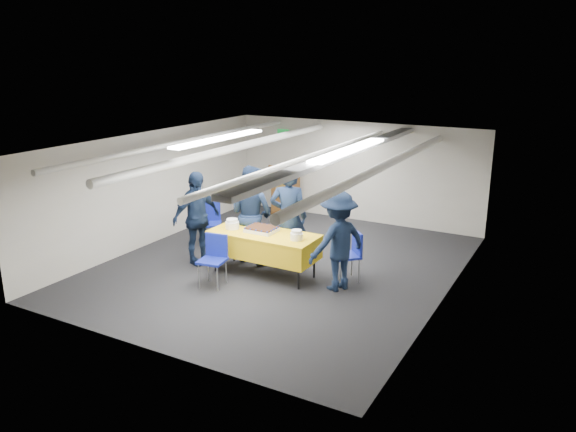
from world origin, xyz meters
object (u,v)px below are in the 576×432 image
Objects in this scene: sheet_cake at (262,229)px; sailor_c at (197,218)px; sailor_a at (288,217)px; serving_table at (264,244)px; chair_left at (211,219)px; podium at (285,190)px; sailor_b at (252,214)px; chair_right at (351,251)px; sailor_d at (338,241)px; chair_near at (214,255)px.

sheet_cake is 1.33m from sailor_c.
sheet_cake is 0.28× the size of sailor_a.
chair_left is (-1.82, 0.90, -0.03)m from serving_table.
podium is 2.65m from chair_left.
podium is 3.20m from sailor_b.
sailor_c is (-0.82, -0.59, -0.04)m from sailor_b.
podium is 0.72× the size of sailor_c.
sailor_b is (-2.01, -0.01, 0.38)m from chair_right.
sailor_a is at bearing 66.26° from sheet_cake.
sailor_a reaches higher than sheet_cake.
serving_table is 1.16× the size of sailor_d.
serving_table is 1.53m from chair_right.
sailor_c is (0.15, -3.63, 0.26)m from podium.
sheet_cake is at bearing -67.17° from podium.
sailor_d is at bearing 174.05° from sailor_b.
serving_table is 0.72m from sailor_a.
sailor_a is (1.99, -0.30, 0.40)m from chair_left.
sheet_cake is at bearing 145.48° from serving_table.
sailor_a is at bearing 176.18° from chair_right.
podium is 1.44× the size of chair_right.
chair_left is at bearing 153.72° from serving_table.
podium reaches higher than sheet_cake.
chair_right is 0.48× the size of sailor_b.
sailor_c is (-2.83, -0.60, 0.34)m from chair_right.
serving_table is 1.42m from sailor_d.
chair_left is (-1.32, 1.68, 0.00)m from chair_near.
serving_table is 2.03m from chair_left.
serving_table is 2.22× the size of chair_left.
sailor_b is at bearing 92.99° from chair_near.
chair_near is 0.48× the size of sailor_b.
chair_near and chair_right have the same top height.
podium reaches higher than chair_right.
chair_left is at bearing 154.10° from sheet_cake.
sailor_a reaches higher than chair_right.
chair_left is at bearing -96.03° from podium.
sailor_d is at bearing -49.94° from podium.
sailor_a is (0.24, 0.54, 0.12)m from sheet_cake.
chair_right is at bearing -62.57° from sailor_c.
sheet_cake is 3.79m from podium.
serving_table is at bearing -160.56° from chair_right.
sailor_b reaches higher than podium.
sailor_a is at bearing -165.55° from sailor_b.
sailor_a reaches higher than podium.
sheet_cake is 0.32× the size of sailor_d.
chair_right is at bearing 152.05° from sailor_a.
chair_near is 2.09m from sailor_d.
podium is 4.25m from chair_right.
sailor_a is 1.70m from sailor_c.
sailor_b is (-0.07, 1.28, 0.38)m from chair_near.
chair_near is (-0.43, -0.84, -0.28)m from sheet_cake.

